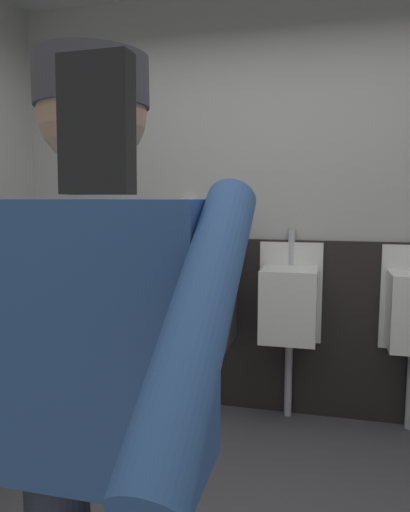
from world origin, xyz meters
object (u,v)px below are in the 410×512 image
at_px(person, 99,407).
at_px(cell_phone, 97,125).
at_px(urinal_middle, 289,303).
at_px(soap_dispenser, 190,211).
at_px(urinal_left, 175,297).

relative_size(person, cell_phone, 15.47).
relative_size(urinal_middle, soap_dispenser, 6.89).
relative_size(urinal_middle, person, 0.73).
xyz_separation_m(urinal_middle, person, (-0.24, -2.12, 0.23)).
relative_size(urinal_middle, cell_phone, 11.27).
bearing_deg(urinal_left, cell_phone, -73.53).
distance_m(urinal_left, person, 2.19).
height_order(person, soap_dispenser, person).
relative_size(cell_phone, soap_dispenser, 0.61).
xyz_separation_m(urinal_middle, cell_phone, (0.03, -2.62, 0.72)).
bearing_deg(soap_dispenser, urinal_middle, -9.96).
bearing_deg(urinal_middle, soap_dispenser, 170.04).
height_order(urinal_middle, cell_phone, cell_phone).
bearing_deg(urinal_middle, urinal_left, 180.00).
bearing_deg(cell_phone, soap_dispenser, 106.62).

